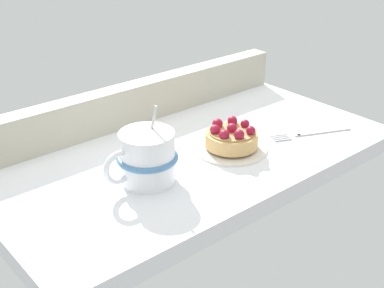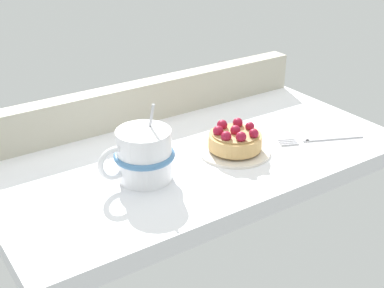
{
  "view_description": "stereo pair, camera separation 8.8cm",
  "coord_description": "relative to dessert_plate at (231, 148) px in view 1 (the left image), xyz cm",
  "views": [
    {
      "loc": [
        -54.36,
        -64.49,
        43.2
      ],
      "look_at": [
        -3.31,
        -3.98,
        3.96
      ],
      "focal_mm": 48.64,
      "sensor_mm": 36.0,
      "label": 1
    },
    {
      "loc": [
        -47.31,
        -69.79,
        43.2
      ],
      "look_at": [
        -3.31,
        -3.98,
        3.96
      ],
      "focal_mm": 48.64,
      "sensor_mm": 36.0,
      "label": 2
    }
  ],
  "objects": [
    {
      "name": "window_rail_back",
      "position": [
        -5.68,
        22.24,
        3.54
      ],
      "size": [
        73.01,
        4.05,
        8.01
      ],
      "primitive_type": "cube",
      "color": "#B2AD99",
      "rests_on": "ground_plane"
    },
    {
      "name": "dessert_plate",
      "position": [
        0.0,
        0.0,
        0.0
      ],
      "size": [
        13.02,
        13.02,
        1.0
      ],
      "color": "silver",
      "rests_on": "ground_plane"
    },
    {
      "name": "raspberry_tart",
      "position": [
        -0.03,
        0.02,
        2.26
      ],
      "size": [
        9.6,
        9.6,
        4.42
      ],
      "color": "tan",
      "rests_on": "dessert_plate"
    },
    {
      "name": "coffee_mug",
      "position": [
        -18.18,
        0.89,
        3.85
      ],
      "size": [
        13.22,
        10.03,
        12.74
      ],
      "color": "white",
      "rests_on": "ground_plane"
    },
    {
      "name": "dessert_fork",
      "position": [
        16.53,
        -5.16,
        -0.17
      ],
      "size": [
        15.96,
        8.19,
        0.6
      ],
      "color": "#B7B7BC",
      "rests_on": "ground_plane"
    },
    {
      "name": "ground_plane",
      "position": [
        -5.68,
        4.42,
        -2.1
      ],
      "size": [
        74.5,
        39.69,
        3.26
      ],
      "primitive_type": "cube",
      "color": "white"
    }
  ]
}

